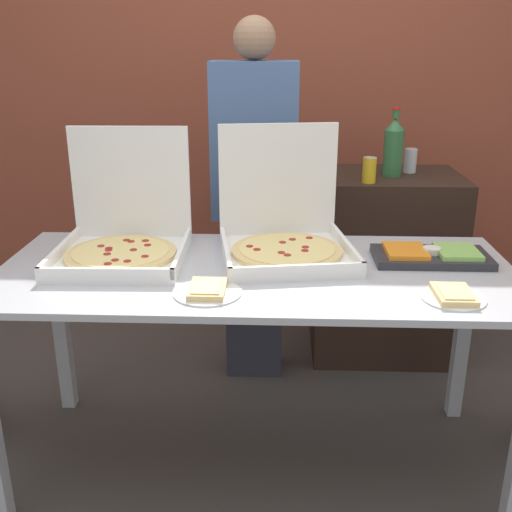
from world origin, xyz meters
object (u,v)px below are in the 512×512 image
person_guest_plaid (255,201)px  paper_plate_front_center (454,296)px  pizza_box_far_right (285,232)px  paper_plate_front_left (207,290)px  soda_bottle (393,147)px  soda_can_silver (410,161)px  pizza_box_near_left (124,235)px  soda_can_colored (369,170)px  veggie_tray (431,255)px

person_guest_plaid → paper_plate_front_center: bearing=124.7°
pizza_box_far_right → paper_plate_front_center: size_ratio=2.74×
paper_plate_front_left → soda_bottle: bearing=56.5°
pizza_box_far_right → soda_can_silver: 1.10m
paper_plate_front_left → person_guest_plaid: size_ratio=0.13×
paper_plate_front_center → soda_bottle: 1.26m
paper_plate_front_left → soda_bottle: size_ratio=0.68×
pizza_box_far_right → pizza_box_near_left: 0.62m
pizza_box_near_left → soda_can_silver: size_ratio=4.08×
soda_can_silver → paper_plate_front_center: bearing=-94.7°
soda_can_silver → paper_plate_front_left: bearing=-125.1°
pizza_box_near_left → paper_plate_front_center: 1.23m
soda_can_silver → pizza_box_near_left: bearing=-143.7°
soda_bottle → soda_can_colored: (-0.14, -0.17, -0.09)m
veggie_tray → soda_can_colored: (-0.15, 0.70, 0.18)m
soda_can_colored → person_guest_plaid: 0.57m
pizza_box_near_left → paper_plate_front_center: bearing=-18.9°
person_guest_plaid → pizza_box_far_right: bearing=104.0°
soda_can_silver → soda_can_colored: 0.35m
pizza_box_near_left → paper_plate_front_left: pizza_box_near_left is taller
paper_plate_front_left → soda_can_colored: (0.66, 1.05, 0.19)m
veggie_tray → soda_can_colored: soda_can_colored is taller
soda_bottle → person_guest_plaid: 0.76m
veggie_tray → soda_can_colored: bearing=102.1°
paper_plate_front_left → soda_can_silver: bearing=54.9°
soda_can_colored → soda_bottle: bearing=50.3°
pizza_box_far_right → soda_can_colored: bearing=48.1°
paper_plate_front_center → pizza_box_far_right: bearing=141.8°
veggie_tray → person_guest_plaid: size_ratio=0.25×
soda_bottle → pizza_box_far_right: bearing=-124.6°
paper_plate_front_center → veggie_tray: veggie_tray is taller
pizza_box_near_left → person_guest_plaid: (0.48, 0.62, -0.02)m
paper_plate_front_left → person_guest_plaid: 0.99m
pizza_box_near_left → person_guest_plaid: size_ratio=0.29×
paper_plate_front_left → soda_bottle: (0.80, 1.21, 0.28)m
soda_can_silver → soda_can_colored: bearing=-134.3°
person_guest_plaid → pizza_box_near_left: bearing=52.4°
soda_can_colored → paper_plate_front_center: bearing=-82.5°
soda_bottle → paper_plate_front_center: bearing=-90.0°
soda_can_silver → pizza_box_far_right: bearing=-126.7°
soda_bottle → person_guest_plaid: size_ratio=0.19×
paper_plate_front_center → paper_plate_front_left: (-0.80, 0.01, -0.00)m
pizza_box_near_left → soda_can_colored: size_ratio=4.08×
soda_can_silver → soda_can_colored: same height
pizza_box_far_right → paper_plate_front_left: 0.50m
pizza_box_far_right → person_guest_plaid: (-0.14, 0.56, -0.02)m
paper_plate_front_center → veggie_tray: bearing=88.3°
pizza_box_near_left → paper_plate_front_left: size_ratio=2.21×
pizza_box_near_left → soda_can_silver: (1.28, 0.94, 0.12)m
paper_plate_front_left → veggie_tray: 0.89m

